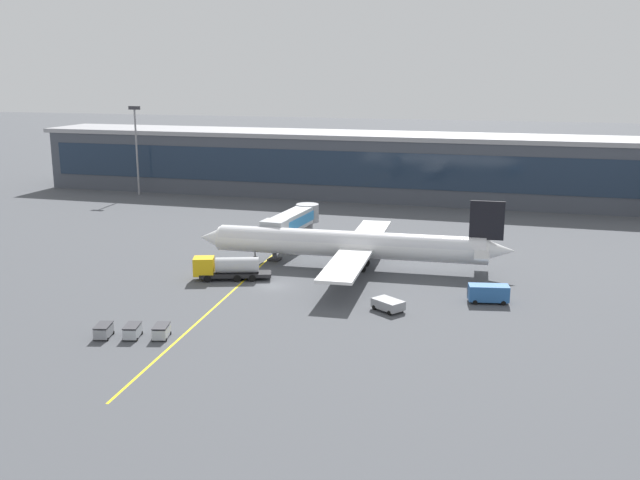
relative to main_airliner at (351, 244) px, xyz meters
name	(u,v)px	position (x,y,z in m)	size (l,w,h in m)	color
ground_plane	(274,286)	(-8.00, -11.64, -3.68)	(700.00, 700.00, 0.00)	#47494F
apron_lead_in_line	(246,279)	(-12.87, -9.64, -3.67)	(0.30, 80.00, 0.01)	yellow
terminal_building	(372,165)	(-9.96, 61.82, 3.72)	(162.00, 17.76, 14.75)	#424751
main_airliner	(351,244)	(0.00, 0.00, 0.00)	(47.34, 37.84, 10.91)	white
jet_bridge	(293,221)	(-11.85, 8.93, 1.00)	(4.86, 17.93, 6.38)	#B2B7BC
fuel_tanker	(227,268)	(-15.26, -10.59, -1.93)	(11.03, 5.84, 3.25)	#232326
crew_van	(488,293)	(20.51, -11.13, -2.36)	(5.30, 2.99, 2.30)	#285B9E
pushback_tug	(388,304)	(8.93, -17.68, -2.83)	(4.43, 4.06, 1.40)	gray
baggage_cart_0	(104,331)	(-19.44, -35.25, -2.90)	(2.18, 2.95, 1.48)	gray
baggage_cart_1	(132,331)	(-16.34, -34.45, -2.90)	(2.18, 2.95, 1.48)	#B2B7BC
baggage_cart_2	(161,331)	(-13.24, -33.65, -2.90)	(2.18, 2.95, 1.48)	#B2B7BC
apron_light_mast_1	(136,143)	(-63.59, 49.87, 8.60)	(2.80, 0.50, 20.69)	gray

